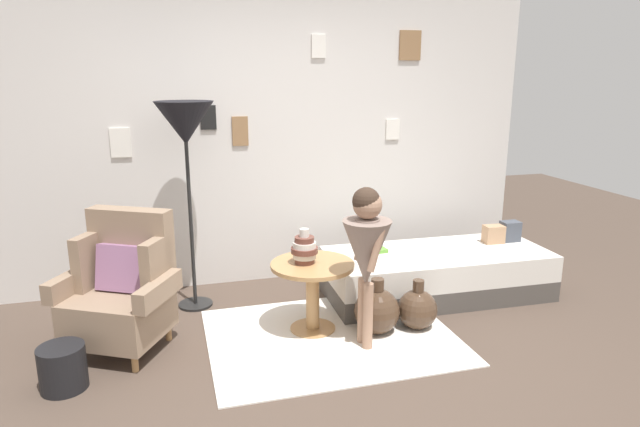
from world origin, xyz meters
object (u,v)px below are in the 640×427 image
floor_lamp (185,129)px  book_on_daybed (373,250)px  demijohn_near (377,311)px  magazine_basket (63,368)px  daybed (437,273)px  side_table (313,282)px  person_child (367,247)px  demijohn_far (417,309)px  armchair (122,289)px  vase_striped (304,249)px

floor_lamp → book_on_daybed: bearing=-7.3°
demijohn_near → magazine_basket: bearing=-174.9°
book_on_daybed → daybed: bearing=-15.2°
daybed → demijohn_near: (-0.76, -0.54, -0.03)m
side_table → demijohn_near: 0.53m
book_on_daybed → floor_lamp: bearing=172.7°
floor_lamp → magazine_basket: size_ratio=6.00×
book_on_daybed → side_table: bearing=-142.6°
person_child → demijohn_far: (0.48, 0.16, -0.58)m
armchair → magazine_basket: 0.65m
daybed → side_table: size_ratio=3.10×
daybed → demijohn_near: size_ratio=4.50×
armchair → demijohn_near: armchair is taller
daybed → demijohn_near: 0.93m
armchair → vase_striped: (1.28, -0.09, 0.20)m
book_on_daybed → magazine_basket: bearing=-159.7°
daybed → vase_striped: size_ratio=7.35×
side_table → floor_lamp: floor_lamp is taller
floor_lamp → demijohn_near: bearing=-34.4°
floor_lamp → demijohn_far: floor_lamp is taller
floor_lamp → book_on_daybed: (1.50, -0.19, -1.05)m
person_child → demijohn_near: 0.61m
side_table → armchair: bearing=175.5°
demijohn_near → book_on_daybed: bearing=72.0°
daybed → magazine_basket: bearing=-165.9°
side_table → person_child: size_ratio=0.54×
demijohn_near → armchair: bearing=171.2°
magazine_basket → demijohn_near: bearing=5.1°
person_child → book_on_daybed: size_ratio=5.25×
daybed → demijohn_far: size_ratio=4.95×
vase_striped → demijohn_far: vase_striped is taller
magazine_basket → floor_lamp: bearing=51.3°
person_child → vase_striped: bearing=134.2°
book_on_daybed → vase_striped: bearing=-145.7°
daybed → book_on_daybed: (-0.54, 0.15, 0.22)m
vase_striped → floor_lamp: floor_lamp is taller
demijohn_far → magazine_basket: (-2.45, -0.18, -0.02)m
person_child → armchair: bearing=164.6°
side_table → book_on_daybed: 0.84m
armchair → person_child: bearing=-15.4°
demijohn_far → side_table: bearing=166.7°
armchair → demijohn_near: bearing=-8.8°
person_child → demijohn_near: bearing=47.5°
person_child → book_on_daybed: bearing=66.1°
armchair → side_table: bearing=-4.5°
floor_lamp → magazine_basket: (-0.85, -1.06, -1.33)m
floor_lamp → demijohn_near: floor_lamp is taller
side_table → demijohn_near: side_table is taller
magazine_basket → armchair: bearing=53.6°
magazine_basket → book_on_daybed: bearing=20.3°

